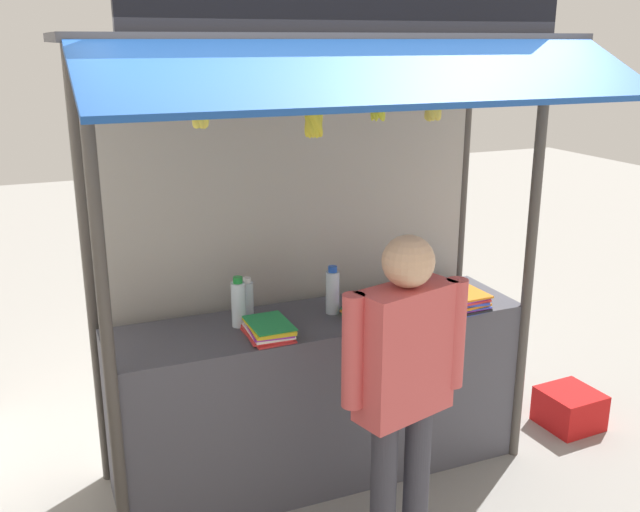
% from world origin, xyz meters
% --- Properties ---
extents(ground_plane, '(20.00, 20.00, 0.00)m').
position_xyz_m(ground_plane, '(0.00, 0.00, 0.00)').
color(ground_plane, gray).
extents(stall_counter, '(2.31, 0.59, 0.96)m').
position_xyz_m(stall_counter, '(0.00, 0.00, 0.48)').
color(stall_counter, '#4C4C56').
rests_on(stall_counter, ground).
extents(stall_structure, '(2.51, 1.43, 2.80)m').
position_xyz_m(stall_structure, '(0.00, 0.10, 1.67)').
color(stall_structure, '#4C4742').
rests_on(stall_structure, ground).
extents(water_bottle_rear_center, '(0.07, 0.07, 0.23)m').
position_xyz_m(water_bottle_rear_center, '(-0.37, 0.14, 1.07)').
color(water_bottle_rear_center, silver).
rests_on(water_bottle_rear_center, stall_counter).
extents(water_bottle_back_right, '(0.08, 0.08, 0.27)m').
position_xyz_m(water_bottle_back_right, '(0.09, 0.03, 1.09)').
color(water_bottle_back_right, silver).
rests_on(water_bottle_back_right, stall_counter).
extents(water_bottle_left, '(0.08, 0.08, 0.27)m').
position_xyz_m(water_bottle_left, '(-0.44, 0.05, 1.09)').
color(water_bottle_left, silver).
rests_on(water_bottle_left, stall_counter).
extents(magazine_stack_back_left, '(0.26, 0.26, 0.10)m').
position_xyz_m(magazine_stack_back_left, '(0.79, -0.19, 1.01)').
color(magazine_stack_back_left, blue).
rests_on(magazine_stack_back_left, stall_counter).
extents(magazine_stack_right, '(0.24, 0.32, 0.07)m').
position_xyz_m(magazine_stack_right, '(-0.34, -0.13, 0.99)').
color(magazine_stack_right, red).
rests_on(magazine_stack_right, stall_counter).
extents(magazine_stack_front_right, '(0.25, 0.26, 0.06)m').
position_xyz_m(magazine_stack_front_right, '(0.24, -0.12, 0.99)').
color(magazine_stack_front_right, green).
rests_on(magazine_stack_front_right, stall_counter).
extents(banana_bunch_inner_right, '(0.08, 0.09, 0.26)m').
position_xyz_m(banana_bunch_inner_right, '(0.13, -0.40, 2.12)').
color(banana_bunch_inner_right, '#332D23').
extents(banana_bunch_inner_left, '(0.10, 0.10, 0.27)m').
position_xyz_m(banana_bunch_inner_left, '(0.42, -0.40, 2.11)').
color(banana_bunch_inner_left, '#332D23').
extents(banana_bunch_leftmost, '(0.10, 0.10, 0.32)m').
position_xyz_m(banana_bunch_leftmost, '(-0.20, -0.40, 2.07)').
color(banana_bunch_leftmost, '#332D23').
extents(banana_bunch_rightmost, '(0.09, 0.09, 0.26)m').
position_xyz_m(banana_bunch_rightmost, '(-0.71, -0.39, 2.12)').
color(banana_bunch_rightmost, '#332D23').
extents(vendor_person, '(0.61, 0.31, 1.62)m').
position_xyz_m(vendor_person, '(0.07, -0.82, 0.98)').
color(vendor_person, '#383842').
rests_on(vendor_person, ground).
extents(plastic_crate, '(0.36, 0.36, 0.24)m').
position_xyz_m(plastic_crate, '(1.69, -0.16, 0.12)').
color(plastic_crate, red).
rests_on(plastic_crate, ground).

